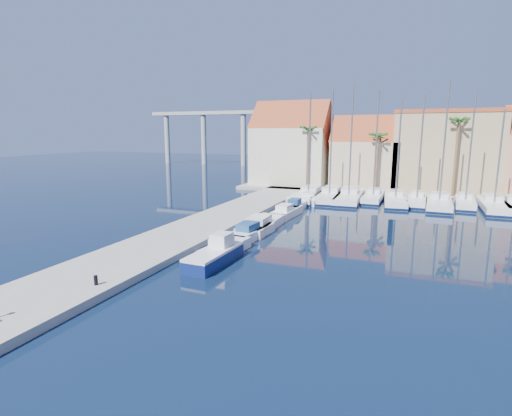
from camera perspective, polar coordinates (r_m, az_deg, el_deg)
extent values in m
plane|color=black|center=(21.16, -6.32, -14.32)|extent=(260.00, 260.00, 0.00)
cube|color=gray|center=(36.41, -8.85, -3.15)|extent=(6.00, 77.00, 0.50)
cube|color=gray|center=(65.42, 22.36, 2.36)|extent=(54.00, 16.00, 0.50)
cylinder|color=black|center=(24.47, -21.91, -9.56)|extent=(0.22, 0.22, 0.55)
cube|color=navy|center=(27.81, -5.99, -7.15)|extent=(2.03, 5.57, 0.83)
cube|color=white|center=(27.65, -6.01, -6.16)|extent=(2.03, 5.57, 0.18)
cube|color=white|center=(28.43, -4.93, -4.60)|extent=(1.25, 1.51, 1.01)
cube|color=white|center=(29.94, -4.39, -5.83)|extent=(2.15, 5.30, 0.80)
cube|color=white|center=(29.33, -4.95, -4.78)|extent=(1.33, 1.91, 0.60)
cube|color=white|center=(34.45, -0.70, -3.57)|extent=(2.43, 5.95, 0.80)
cube|color=navy|center=(33.79, -1.17, -2.64)|extent=(1.50, 2.15, 0.60)
cube|color=white|center=(37.27, 0.80, -2.46)|extent=(2.57, 7.52, 0.80)
cube|color=white|center=(36.43, 0.41, -1.64)|extent=(1.73, 2.65, 0.60)
cube|color=white|center=(42.99, 4.36, -0.69)|extent=(2.19, 5.84, 0.80)
cube|color=white|center=(42.33, 4.09, 0.09)|extent=(1.41, 2.08, 0.60)
cube|color=white|center=(46.68, 5.68, 0.20)|extent=(1.81, 5.30, 0.80)
cube|color=navy|center=(46.05, 5.53, 0.95)|extent=(1.22, 1.87, 0.60)
cube|color=white|center=(52.24, 7.71, 1.30)|extent=(2.76, 6.89, 0.80)
cube|color=white|center=(51.47, 7.61, 1.95)|extent=(1.71, 2.48, 0.60)
cube|color=white|center=(54.29, 7.61, 1.77)|extent=(3.03, 11.56, 1.00)
cube|color=#0B1838|center=(54.34, 7.60, 1.43)|extent=(3.09, 11.62, 0.28)
cube|color=white|center=(55.28, 7.93, 2.76)|extent=(2.11, 3.47, 0.60)
cylinder|color=slate|center=(53.09, 7.64, 9.00)|extent=(0.20, 0.20, 12.71)
cube|color=white|center=(54.45, 10.54, 1.71)|extent=(3.24, 11.63, 1.00)
cube|color=#0B1838|center=(54.50, 10.53, 1.37)|extent=(3.30, 11.69, 0.28)
cube|color=white|center=(55.46, 10.79, 2.70)|extent=(2.18, 3.51, 0.60)
cylinder|color=slate|center=(53.24, 10.70, 9.24)|extent=(0.20, 0.20, 13.31)
cube|color=white|center=(53.95, 13.16, 1.52)|extent=(3.52, 11.61, 1.00)
cube|color=#0B1838|center=(54.00, 13.14, 1.18)|extent=(3.58, 11.68, 0.28)
cube|color=white|center=(54.96, 13.32, 2.52)|extent=(2.25, 3.54, 0.60)
cylinder|color=slate|center=(52.72, 13.44, 9.42)|extent=(0.20, 0.20, 13.87)
cube|color=white|center=(54.48, 16.43, 1.45)|extent=(2.33, 8.40, 1.00)
cube|color=#0B1838|center=(54.53, 16.42, 1.12)|extent=(2.39, 8.47, 0.28)
cube|color=white|center=(55.18, 16.58, 2.40)|extent=(1.57, 2.54, 0.60)
cylinder|color=slate|center=(53.42, 16.79, 8.82)|extent=(0.20, 0.20, 13.02)
cube|color=white|center=(53.30, 19.27, 1.08)|extent=(3.31, 9.99, 1.00)
cube|color=#0B1838|center=(53.35, 19.24, 0.74)|extent=(3.38, 10.05, 0.28)
cube|color=white|center=(54.15, 19.29, 2.08)|extent=(2.01, 3.08, 0.60)
cylinder|color=slate|center=(52.17, 19.72, 7.89)|extent=(0.20, 0.20, 11.71)
cube|color=white|center=(53.67, 21.99, 0.96)|extent=(2.33, 8.07, 1.00)
cube|color=#0B1838|center=(53.73, 21.96, 0.63)|extent=(2.40, 8.13, 0.28)
cube|color=white|center=(54.35, 22.08, 1.93)|extent=(1.53, 2.45, 0.60)
cylinder|color=slate|center=(52.63, 22.49, 8.09)|extent=(0.20, 0.20, 12.38)
cube|color=white|center=(53.17, 24.70, 0.67)|extent=(3.09, 10.58, 1.00)
cube|color=#0B1838|center=(53.22, 24.67, 0.33)|extent=(3.16, 10.64, 0.28)
cube|color=white|center=(54.09, 24.75, 1.68)|extent=(2.02, 3.21, 0.60)
cylinder|color=slate|center=(51.98, 25.35, 8.64)|extent=(0.20, 0.20, 13.81)
cube|color=white|center=(54.48, 27.69, 0.64)|extent=(2.58, 8.17, 1.00)
cube|color=#0B1838|center=(54.53, 27.66, 0.31)|extent=(2.64, 8.24, 0.28)
cube|color=white|center=(55.15, 27.73, 1.59)|extent=(1.61, 2.50, 0.60)
cylinder|color=slate|center=(53.43, 28.35, 7.84)|extent=(0.20, 0.20, 12.73)
cube|color=white|center=(54.24, 30.77, 0.31)|extent=(2.80, 10.65, 1.00)
cube|color=#0B1838|center=(54.29, 30.74, -0.02)|extent=(2.86, 10.71, 0.28)
cube|color=white|center=(55.16, 30.69, 1.32)|extent=(1.95, 3.20, 0.60)
cylinder|color=slate|center=(53.12, 31.45, 6.25)|extent=(0.20, 0.20, 10.36)
cube|color=beige|center=(66.76, 5.13, 7.39)|extent=(12.00, 9.00, 9.00)
cube|color=brown|center=(66.65, 5.20, 11.25)|extent=(12.30, 9.00, 9.00)
cube|color=#C4AF8A|center=(64.42, 15.45, 6.03)|extent=(10.00, 8.00, 7.00)
cube|color=brown|center=(64.25, 15.60, 9.14)|extent=(10.30, 8.00, 8.00)
cube|color=tan|center=(65.01, 25.38, 7.19)|extent=(14.00, 10.00, 11.00)
cube|color=brown|center=(65.00, 25.80, 12.24)|extent=(14.20, 10.20, 0.50)
cylinder|color=brown|center=(60.88, 7.40, 7.01)|extent=(0.36, 0.36, 9.00)
sphere|color=#205A19|center=(60.75, 7.50, 11.11)|extent=(2.60, 2.60, 2.60)
cylinder|color=brown|center=(59.22, 16.84, 6.05)|extent=(0.36, 0.36, 8.00)
sphere|color=#205A19|center=(59.06, 17.05, 9.77)|extent=(2.60, 2.60, 2.60)
cylinder|color=brown|center=(59.13, 26.64, 6.33)|extent=(0.36, 0.36, 10.00)
sphere|color=#205A19|center=(59.04, 27.04, 11.02)|extent=(2.60, 2.60, 2.60)
cube|color=#9E9E99|center=(109.62, -3.80, 13.45)|extent=(48.00, 2.20, 0.90)
cylinder|color=#9E9E99|center=(119.51, -12.57, 9.64)|extent=(1.40, 1.40, 14.00)
cylinder|color=#9E9E99|center=(113.20, -7.47, 9.75)|extent=(1.40, 1.40, 14.00)
cylinder|color=#9E9E99|center=(107.86, -1.81, 9.79)|extent=(1.40, 1.40, 14.00)
cylinder|color=#9E9E99|center=(103.64, 4.37, 9.72)|extent=(1.40, 1.40, 14.00)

